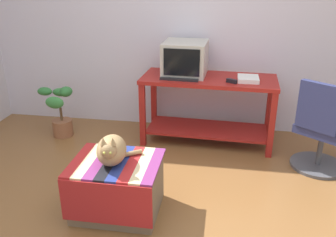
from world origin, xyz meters
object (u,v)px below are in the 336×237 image
cat (112,150)px  office_chair (321,132)px  desk (208,98)px  stapler (232,81)px  tv_monitor (185,59)px  keyboard (180,78)px  potted_plant (60,112)px  book (248,79)px  ottoman_with_blanket (117,187)px

cat → office_chair: size_ratio=0.42×
desk → stapler: bearing=-32.7°
tv_monitor → keyboard: tv_monitor is taller
stapler → potted_plant: bearing=119.8°
desk → tv_monitor: 0.50m
tv_monitor → potted_plant: (-1.40, -0.22, -0.62)m
book → office_chair: office_chair is taller
cat → potted_plant: bearing=119.7°
stapler → keyboard: bearing=115.7°
cat → keyboard: bearing=66.8°
ottoman_with_blanket → office_chair: size_ratio=0.76×
keyboard → book: size_ratio=1.62×
keyboard → cat: bearing=-100.9°
desk → book: size_ratio=5.85×
keyboard → ottoman_with_blanket: (-0.32, -1.29, -0.53)m
potted_plant → cat: bearing=-51.5°
keyboard → cat: size_ratio=1.07×
tv_monitor → office_chair: 1.55m
cat → stapler: 1.55m
tv_monitor → office_chair: (1.35, -0.55, -0.53)m
ottoman_with_blanket → stapler: bearing=55.6°
book → ottoman_with_blanket: bearing=-127.2°
office_chair → potted_plant: bearing=30.1°
ottoman_with_blanket → office_chair: office_chair is taller
desk → office_chair: 1.18m
keyboard → ottoman_with_blanket: bearing=-100.4°
tv_monitor → desk: bearing=-15.5°
desk → cat: (-0.63, -1.43, 0.05)m
office_chair → keyboard: bearing=22.8°
keyboard → potted_plant: 1.45m
office_chair → ottoman_with_blanket: bearing=66.1°
ottoman_with_blanket → stapler: size_ratio=6.16×
desk → office_chair: bearing=-20.6°
keyboard → potted_plant: size_ratio=0.67×
tv_monitor → ottoman_with_blanket: size_ratio=0.74×
keyboard → office_chair: bearing=-10.5°
book → stapler: size_ratio=2.25×
stapler → ottoman_with_blanket: bearing=176.4°
office_chair → stapler: (-0.85, 0.30, 0.37)m
cat → tv_monitor: bearing=67.6°
office_chair → stapler: size_ratio=8.09×
tv_monitor → potted_plant: 1.55m
potted_plant → stapler: (1.90, -0.03, 0.47)m
tv_monitor → keyboard: (-0.03, -0.21, -0.16)m
stapler → book: bearing=-27.2°
ottoman_with_blanket → office_chair: 1.95m
book → stapler: (-0.17, -0.10, -0.00)m
desk → office_chair: office_chair is taller
office_chair → book: bearing=6.3°
ottoman_with_blanket → potted_plant: bearing=129.4°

